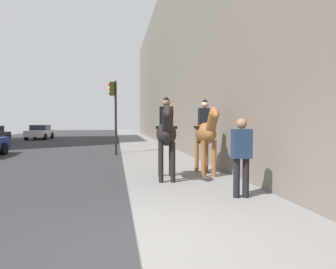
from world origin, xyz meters
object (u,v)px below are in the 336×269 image
at_px(mounted_horse_near, 166,133).
at_px(mounted_horse_far, 206,132).
at_px(car_far_lane, 40,132).
at_px(traffic_light_near_curb, 114,106).
at_px(pedestrian_greeting, 241,152).

distance_m(mounted_horse_near, mounted_horse_far, 1.42).
bearing_deg(car_far_lane, mounted_horse_near, 23.62).
xyz_separation_m(car_far_lane, traffic_light_near_curb, (-15.50, -7.46, 1.85)).
bearing_deg(mounted_horse_near, pedestrian_greeting, 37.50).
bearing_deg(car_far_lane, traffic_light_near_curb, 27.90).
height_order(mounted_horse_far, pedestrian_greeting, mounted_horse_far).
bearing_deg(pedestrian_greeting, car_far_lane, 29.36).
bearing_deg(mounted_horse_near, mounted_horse_far, 119.10).
relative_size(mounted_horse_near, mounted_horse_far, 1.00).
bearing_deg(traffic_light_near_curb, mounted_horse_far, -157.56).
height_order(mounted_horse_near, pedestrian_greeting, mounted_horse_near).
height_order(pedestrian_greeting, car_far_lane, pedestrian_greeting).
height_order(car_far_lane, traffic_light_near_curb, traffic_light_near_curb).
relative_size(mounted_horse_far, car_far_lane, 0.56).
bearing_deg(traffic_light_near_curb, mounted_horse_near, -168.54).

